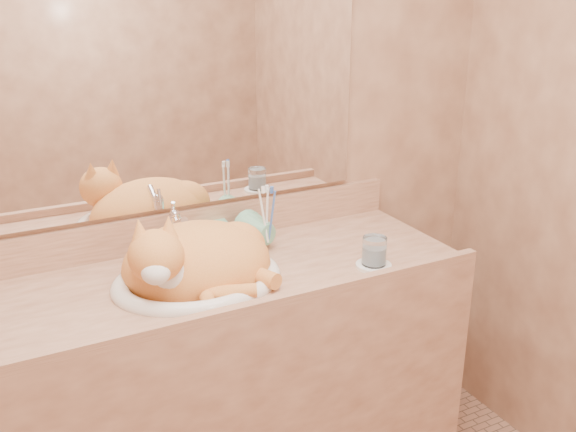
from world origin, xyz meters
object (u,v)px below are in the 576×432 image
vanity_counter (210,398)px  water_glass (374,251)px  toothbrush_cup (268,236)px  soap_dispenser (223,227)px  sink_basin (197,258)px  cat (193,258)px

vanity_counter → water_glass: (0.49, -0.17, 0.48)m
toothbrush_cup → water_glass: (0.24, -0.25, -0.00)m
soap_dispenser → sink_basin: bearing=-125.2°
soap_dispenser → toothbrush_cup: bearing=-24.4°
toothbrush_cup → water_glass: 0.34m
sink_basin → cat: 0.01m
sink_basin → vanity_counter: bearing=38.6°
vanity_counter → sink_basin: (-0.03, -0.02, 0.50)m
soap_dispenser → water_glass: size_ratio=1.90×
sink_basin → toothbrush_cup: bearing=20.5°
vanity_counter → cat: (-0.03, -0.01, 0.50)m
sink_basin → toothbrush_cup: 0.30m
vanity_counter → cat: bearing=-160.8°
vanity_counter → soap_dispenser: size_ratio=9.66×
cat → soap_dispenser: 0.23m
vanity_counter → water_glass: size_ratio=18.39×
toothbrush_cup → vanity_counter: bearing=-162.1°
water_glass → soap_dispenser: bearing=138.2°
sink_basin → toothbrush_cup: size_ratio=4.12×
vanity_counter → cat: size_ratio=3.64×
vanity_counter → sink_basin: sink_basin is taller
vanity_counter → toothbrush_cup: (0.25, 0.08, 0.48)m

